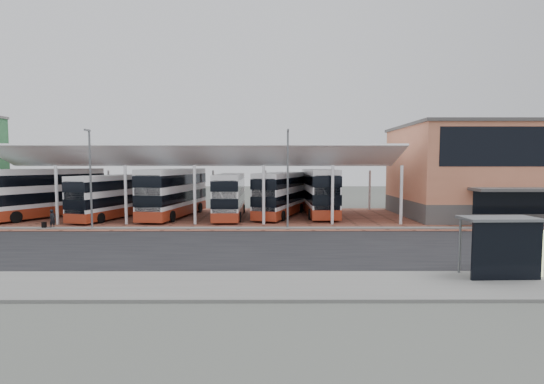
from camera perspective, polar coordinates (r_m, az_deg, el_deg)
The scene contains 20 objects.
ground at distance 26.17m, azimuth -1.55°, elevation -7.62°, with size 140.00×140.00×0.00m, color #494C46.
road at distance 25.19m, azimuth -1.61°, elevation -8.06°, with size 120.00×14.00×0.02m, color black.
forecourt at distance 39.01m, azimuth 1.86°, elevation -3.73°, with size 72.00×16.00×0.06m, color brown.
sidewalk at distance 17.43m, azimuth -2.29°, elevation -13.36°, with size 120.00×4.00×0.14m, color slate.
north_kerb at distance 32.26m, azimuth -1.29°, elevation -5.28°, with size 120.00×0.80×0.14m, color slate.
yellow_line_near at distance 19.36m, azimuth -2.07°, elevation -11.72°, with size 120.00×0.12×0.01m, color yellow.
yellow_line_far at distance 19.65m, azimuth -2.04°, elevation -11.49°, with size 120.00×0.12×0.01m, color yellow.
canopy at distance 40.12m, azimuth -9.71°, elevation 4.69°, with size 37.00×11.63×7.07m.
terminal at distance 45.44m, azimuth 29.36°, elevation 2.71°, with size 18.40×14.40×9.25m.
lamp_west at distance 35.11m, azimuth -24.81°, elevation 2.14°, with size 0.16×0.90×8.07m.
lamp_east at distance 31.94m, azimuth 2.30°, elevation 2.36°, with size 0.16×0.90×8.07m.
bus_0 at distance 44.81m, azimuth -29.94°, elevation -0.15°, with size 7.73×11.56×4.79m.
bus_1 at distance 41.28m, azimuth -22.09°, elevation -0.64°, with size 4.93×10.42×4.19m.
bus_2 at distance 40.51m, azimuth -13.98°, elevation -0.13°, with size 4.49×11.88×4.78m.
bus_3 at distance 39.00m, azimuth -6.14°, elevation -0.56°, with size 2.72×10.42×4.28m.
bus_4 at distance 39.74m, azimuth 1.30°, elevation -0.36°, with size 5.74×10.93×4.41m.
bus_5 at distance 40.92m, azimuth 6.82°, elevation -0.05°, with size 2.94×11.45×4.71m.
pedestrian at distance 36.79m, azimuth -29.18°, elevation -3.43°, with size 0.57×0.37×1.56m, color black.
suitcase at distance 37.14m, azimuth -30.11°, elevation -4.19°, with size 0.32×0.23×0.54m, color black.
bus_shelter at distance 20.83m, azimuth 31.08°, elevation -6.05°, with size 3.47×1.67×2.73m.
Camera 1 is at (0.63, -25.63, 5.27)m, focal length 26.00 mm.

